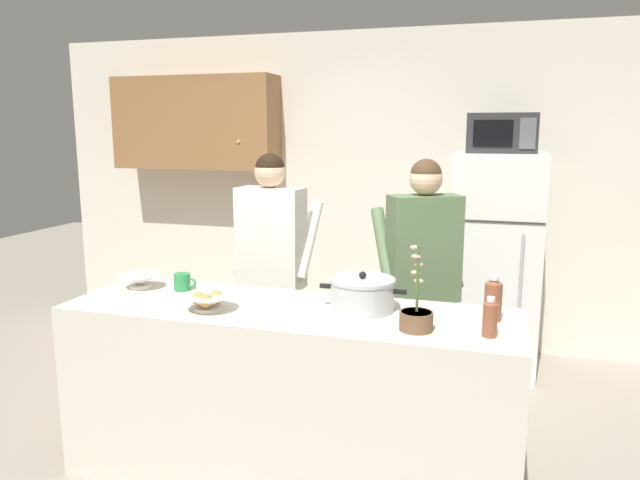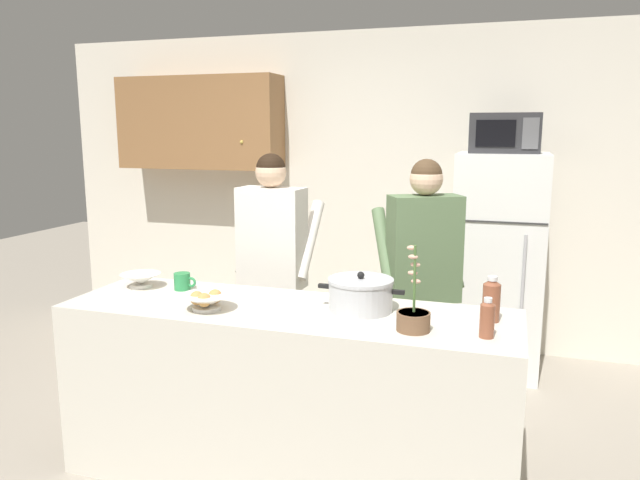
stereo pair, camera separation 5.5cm
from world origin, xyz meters
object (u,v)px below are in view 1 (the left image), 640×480
object	(u,v)px
microwave	(502,133)
bottle_near_edge	(490,317)
person_near_pot	(272,251)
refrigerator	(495,263)
empty_bowl	(140,280)
coffee_mug	(183,282)
bread_bowl	(208,301)
person_by_sink	(423,263)
potted_orchid	(416,316)
bottle_mid_counter	(493,299)
cooking_pot	(362,294)

from	to	relation	value
microwave	bottle_near_edge	xyz separation A→B (m)	(-0.00, -1.96, -0.77)
microwave	person_near_pot	bearing A→B (deg)	-142.50
refrigerator	empty_bowl	size ratio (longest dim) A/B	7.26
coffee_mug	bottle_near_edge	xyz separation A→B (m)	(1.65, -0.29, 0.04)
bread_bowl	bottle_near_edge	size ratio (longest dim) A/B	1.44
bread_bowl	bottle_near_edge	world-z (taller)	bottle_near_edge
microwave	coffee_mug	size ratio (longest dim) A/B	3.66
person_near_pot	bread_bowl	world-z (taller)	person_near_pot
person_by_sink	refrigerator	bearing A→B (deg)	68.92
microwave	coffee_mug	distance (m)	2.49
coffee_mug	bread_bowl	world-z (taller)	bread_bowl
potted_orchid	bottle_mid_counter	bearing A→B (deg)	37.29
coffee_mug	bottle_mid_counter	world-z (taller)	bottle_mid_counter
refrigerator	coffee_mug	xyz separation A→B (m)	(-1.65, -1.70, 0.15)
person_by_sink	bread_bowl	bearing A→B (deg)	-134.55
cooking_pot	bottle_near_edge	world-z (taller)	cooking_pot
bottle_mid_counter	cooking_pot	bearing A→B (deg)	-177.88
empty_bowl	potted_orchid	size ratio (longest dim) A/B	0.58
coffee_mug	potted_orchid	size ratio (longest dim) A/B	0.34
refrigerator	empty_bowl	distance (m)	2.58
refrigerator	person_near_pot	bearing A→B (deg)	-141.92
empty_bowl	microwave	bearing A→B (deg)	41.93
microwave	bottle_mid_counter	size ratio (longest dim) A/B	2.23
bottle_mid_counter	bread_bowl	bearing A→B (deg)	-169.23
microwave	cooking_pot	xyz separation A→B (m)	(-0.61, -1.75, -0.77)
person_by_sink	microwave	bearing A→B (deg)	68.52
microwave	potted_orchid	xyz separation A→B (m)	(-0.32, -1.97, -0.79)
person_by_sink	empty_bowl	xyz separation A→B (m)	(-1.49, -0.67, -0.05)
empty_bowl	bottle_near_edge	distance (m)	1.92
microwave	person_by_sink	distance (m)	1.35
person_near_pot	empty_bowl	distance (m)	0.85
person_by_sink	bread_bowl	distance (m)	1.33
microwave	person_by_sink	xyz separation A→B (m)	(-0.41, -1.04, -0.76)
person_near_pot	empty_bowl	world-z (taller)	person_near_pot
empty_bowl	bottle_mid_counter	distance (m)	1.91
coffee_mug	potted_orchid	world-z (taller)	potted_orchid
empty_bowl	bottle_mid_counter	bearing A→B (deg)	-0.56
person_by_sink	empty_bowl	distance (m)	1.64
person_near_pot	bottle_mid_counter	bearing A→B (deg)	-26.25
person_near_pot	person_by_sink	bearing A→B (deg)	0.63
microwave	person_near_pot	xyz separation A→B (m)	(-1.37, -1.05, -0.74)
person_near_pot	coffee_mug	size ratio (longest dim) A/B	12.64
person_near_pot	bottle_mid_counter	xyz separation A→B (m)	(1.37, -0.68, -0.01)
person_near_pot	potted_orchid	bearing A→B (deg)	-41.28
bottle_near_edge	person_by_sink	bearing A→B (deg)	113.81
empty_bowl	refrigerator	bearing A→B (deg)	42.30
microwave	cooking_pot	size ratio (longest dim) A/B	1.10
person_near_pot	bottle_near_edge	xyz separation A→B (m)	(1.37, -0.92, -0.03)
person_near_pot	person_by_sink	world-z (taller)	person_near_pot
person_by_sink	cooking_pot	distance (m)	0.74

